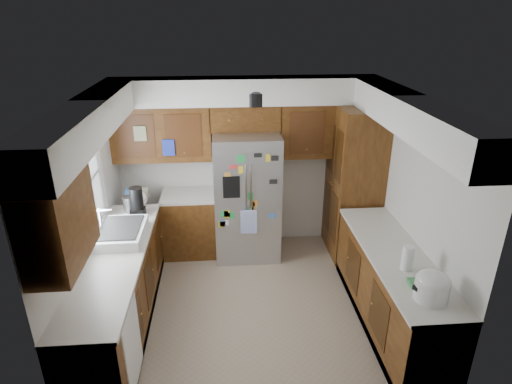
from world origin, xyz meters
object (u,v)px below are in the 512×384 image
fridge (247,196)px  rice_cooker (432,286)px  paper_towel (408,258)px  pantry (354,183)px

fridge → rice_cooker: 2.89m
fridge → rice_cooker: size_ratio=5.73×
rice_cooker → paper_towel: size_ratio=1.22×
pantry → paper_towel: pantry is taller
pantry → fridge: pantry is taller
fridge → rice_cooker: (1.50, -2.47, 0.16)m
pantry → fridge: (-1.50, 0.05, -0.17)m
fridge → paper_towel: (1.48, -1.99, 0.15)m
pantry → rice_cooker: (-0.00, -2.41, -0.02)m
fridge → paper_towel: 2.48m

